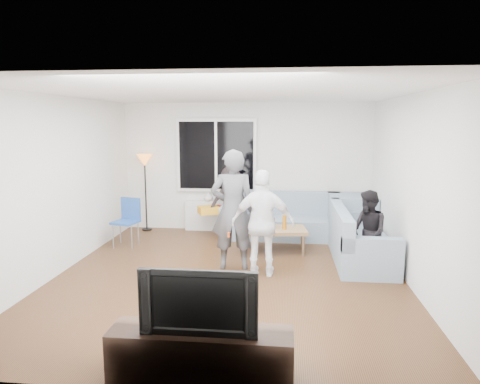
# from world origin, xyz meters

# --- Properties ---
(floor) EXTENTS (5.00, 5.50, 0.04)m
(floor) POSITION_xyz_m (0.00, 0.00, -0.02)
(floor) COLOR #56351C
(floor) RESTS_ON ground
(ceiling) EXTENTS (5.00, 5.50, 0.04)m
(ceiling) POSITION_xyz_m (0.00, 0.00, 2.62)
(ceiling) COLOR white
(ceiling) RESTS_ON ground
(wall_back) EXTENTS (5.00, 0.04, 2.60)m
(wall_back) POSITION_xyz_m (0.00, 2.77, 1.30)
(wall_back) COLOR silver
(wall_back) RESTS_ON ground
(wall_front) EXTENTS (5.00, 0.04, 2.60)m
(wall_front) POSITION_xyz_m (0.00, -2.77, 1.30)
(wall_front) COLOR silver
(wall_front) RESTS_ON ground
(wall_left) EXTENTS (0.04, 5.50, 2.60)m
(wall_left) POSITION_xyz_m (-2.52, 0.00, 1.30)
(wall_left) COLOR silver
(wall_left) RESTS_ON ground
(wall_right) EXTENTS (0.04, 5.50, 2.60)m
(wall_right) POSITION_xyz_m (2.52, 0.00, 1.30)
(wall_right) COLOR silver
(wall_right) RESTS_ON ground
(window_frame) EXTENTS (1.62, 0.06, 1.47)m
(window_frame) POSITION_xyz_m (-0.60, 2.69, 1.55)
(window_frame) COLOR white
(window_frame) RESTS_ON wall_back
(window_glass) EXTENTS (1.50, 0.02, 1.35)m
(window_glass) POSITION_xyz_m (-0.60, 2.65, 1.55)
(window_glass) COLOR black
(window_glass) RESTS_ON window_frame
(window_mullion) EXTENTS (0.05, 0.03, 1.35)m
(window_mullion) POSITION_xyz_m (-0.60, 2.64, 1.55)
(window_mullion) COLOR white
(window_mullion) RESTS_ON window_frame
(radiator) EXTENTS (1.30, 0.12, 0.62)m
(radiator) POSITION_xyz_m (-0.60, 2.65, 0.31)
(radiator) COLOR silver
(radiator) RESTS_ON floor
(potted_plant) EXTENTS (0.21, 0.19, 0.32)m
(potted_plant) POSITION_xyz_m (-0.06, 2.62, 0.78)
(potted_plant) COLOR #3B6E2C
(potted_plant) RESTS_ON radiator
(vase) EXTENTS (0.22, 0.22, 0.18)m
(vase) POSITION_xyz_m (-0.76, 2.62, 0.71)
(vase) COLOR silver
(vase) RESTS_ON radiator
(sofa_back_section) EXTENTS (2.30, 0.85, 0.85)m
(sofa_back_section) POSITION_xyz_m (0.72, 2.27, 0.42)
(sofa_back_section) COLOR gray
(sofa_back_section) RESTS_ON floor
(sofa_right_section) EXTENTS (2.00, 0.85, 0.85)m
(sofa_right_section) POSITION_xyz_m (2.02, 0.98, 0.42)
(sofa_right_section) COLOR gray
(sofa_right_section) RESTS_ON floor
(sofa_corner) EXTENTS (0.85, 0.85, 0.85)m
(sofa_corner) POSITION_xyz_m (2.06, 2.27, 0.42)
(sofa_corner) COLOR gray
(sofa_corner) RESTS_ON floor
(cushion_yellow) EXTENTS (0.48, 0.45, 0.14)m
(cushion_yellow) POSITION_xyz_m (-0.70, 2.25, 0.51)
(cushion_yellow) COLOR gold
(cushion_yellow) RESTS_ON sofa_back_section
(cushion_red) EXTENTS (0.37, 0.31, 0.13)m
(cushion_red) POSITION_xyz_m (-0.51, 2.33, 0.51)
(cushion_red) COLOR maroon
(cushion_red) RESTS_ON sofa_back_section
(coffee_table) EXTENTS (1.17, 0.74, 0.40)m
(coffee_table) POSITION_xyz_m (0.61, 1.34, 0.20)
(coffee_table) COLOR #A67750
(coffee_table) RESTS_ON floor
(pitcher) EXTENTS (0.17, 0.17, 0.17)m
(pitcher) POSITION_xyz_m (0.54, 1.38, 0.49)
(pitcher) COLOR maroon
(pitcher) RESTS_ON coffee_table
(side_chair) EXTENTS (0.49, 0.49, 0.86)m
(side_chair) POSITION_xyz_m (-2.05, 1.36, 0.43)
(side_chair) COLOR #254FA1
(side_chair) RESTS_ON floor
(floor_lamp) EXTENTS (0.32, 0.32, 1.56)m
(floor_lamp) POSITION_xyz_m (-2.05, 2.54, 0.78)
(floor_lamp) COLOR orange
(floor_lamp) RESTS_ON floor
(player_left) EXTENTS (0.70, 0.50, 1.82)m
(player_left) POSITION_xyz_m (0.02, 0.38, 0.91)
(player_left) COLOR #48484C
(player_left) RESTS_ON floor
(player_right) EXTENTS (0.92, 0.40, 1.55)m
(player_right) POSITION_xyz_m (0.48, 0.12, 0.78)
(player_right) COLOR white
(player_right) RESTS_ON floor
(spectator_right) EXTENTS (0.63, 0.71, 1.23)m
(spectator_right) POSITION_xyz_m (2.02, 0.42, 0.62)
(spectator_right) COLOR black
(spectator_right) RESTS_ON floor
(spectator_back) EXTENTS (0.99, 0.74, 1.36)m
(spectator_back) POSITION_xyz_m (-0.27, 2.30, 0.68)
(spectator_back) COLOR black
(spectator_back) RESTS_ON floor
(tv_console) EXTENTS (1.60, 0.40, 0.44)m
(tv_console) POSITION_xyz_m (0.09, -2.50, 0.22)
(tv_console) COLOR #2F2017
(tv_console) RESTS_ON floor
(television) EXTENTS (1.01, 0.13, 0.58)m
(television) POSITION_xyz_m (0.09, -2.50, 0.73)
(television) COLOR black
(television) RESTS_ON tv_console
(bottle_a) EXTENTS (0.07, 0.07, 0.19)m
(bottle_a) POSITION_xyz_m (0.36, 1.47, 0.50)
(bottle_a) COLOR red
(bottle_a) RESTS_ON coffee_table
(bottle_d) EXTENTS (0.07, 0.07, 0.25)m
(bottle_d) POSITION_xyz_m (0.79, 1.30, 0.52)
(bottle_d) COLOR #CA7311
(bottle_d) RESTS_ON coffee_table
(bottle_b) EXTENTS (0.08, 0.08, 0.22)m
(bottle_b) POSITION_xyz_m (0.51, 1.24, 0.51)
(bottle_b) COLOR #1D7715
(bottle_b) RESTS_ON coffee_table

